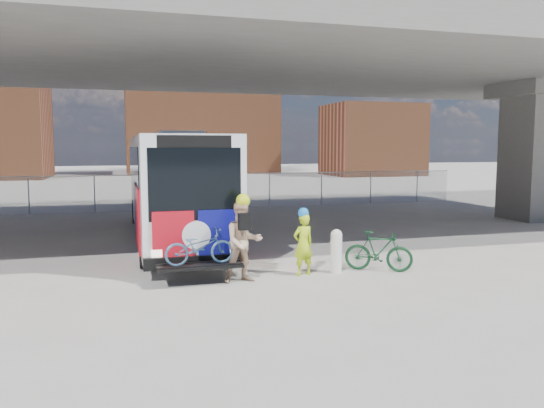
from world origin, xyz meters
name	(u,v)px	position (x,y,z in m)	size (l,w,h in m)	color
ground	(250,253)	(0.00, 0.00, 0.00)	(160.00, 160.00, 0.00)	#9E9991
bus	(172,179)	(-2.00, 3.29, 2.11)	(2.67, 12.90, 3.69)	silver
overpass	(223,55)	(0.00, 4.00, 6.54)	(40.00, 16.00, 7.95)	#605E59
chainlink_fence	(196,182)	(0.00, 12.00, 1.42)	(30.00, 0.06, 30.00)	gray
brick_buildings	(163,128)	(1.23, 48.23, 5.42)	(54.00, 22.00, 12.00)	brown
smokestack	(255,78)	(14.00, 55.00, 12.50)	(2.20, 2.20, 25.00)	brown
bollard	(336,249)	(1.56, -3.04, 0.60)	(0.29, 0.29, 1.13)	white
cyclist_hivis	(303,243)	(0.65, -3.04, 0.83)	(0.65, 0.50, 1.72)	#B9DE17
cyclist_tan	(243,241)	(-0.96, -3.33, 1.01)	(1.02, 0.83, 2.13)	#D4AB87
bike_parked	(379,251)	(2.69, -3.19, 0.53)	(0.49, 1.75, 1.05)	#123B1F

